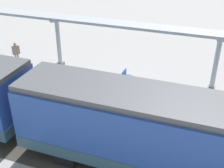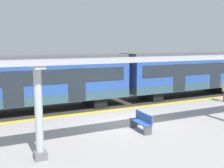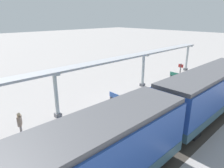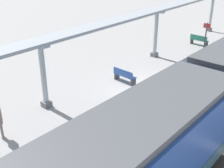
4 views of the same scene
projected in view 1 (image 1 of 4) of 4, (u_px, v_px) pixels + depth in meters
name	position (u px, v px, depth m)	size (l,w,h in m)	color
ground_plane	(116.00, 98.00, 16.96)	(176.00, 176.00, 0.00)	#A09A99
tactile_edge_strip	(96.00, 127.00, 14.57)	(0.45, 38.42, 0.01)	yellow
trackbed	(81.00, 150.00, 13.07)	(3.20, 50.42, 0.01)	#38332D
train_near_carriage	(156.00, 134.00, 11.21)	(2.65, 11.08, 3.48)	#274BA0
canopy_pillar_second	(216.00, 65.00, 16.81)	(1.10, 0.44, 3.43)	slate
canopy_pillar_third	(59.00, 43.00, 19.82)	(1.10, 0.44, 3.43)	slate
canopy_beam	(129.00, 25.00, 17.51)	(1.20, 30.56, 0.16)	#A8AAB2
bench_near_end	(123.00, 80.00, 17.99)	(1.52, 0.52, 0.86)	#2F55A2
passenger_by_the_benches	(16.00, 51.00, 20.42)	(0.52, 0.41, 1.64)	gray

